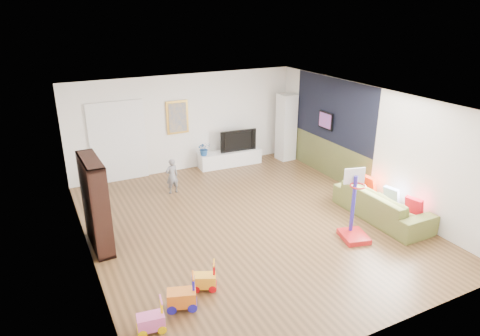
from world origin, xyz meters
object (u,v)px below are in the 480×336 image
basketball_hoop (357,206)px  media_console (230,158)px  bookshelf (95,204)px  sofa (382,204)px

basketball_hoop → media_console: bearing=109.6°
basketball_hoop → bookshelf: bearing=170.8°
media_console → bookshelf: 5.16m
bookshelf → sofa: bearing=-17.5°
media_console → sofa: 4.79m
sofa → basketball_hoop: 1.29m
bookshelf → basketball_hoop: (4.62, -2.07, -0.17)m
media_console → basketball_hoop: (0.40, -4.97, 0.51)m
bookshelf → sofa: (5.77, -1.63, -0.57)m
media_console → bookshelf: bearing=-142.9°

